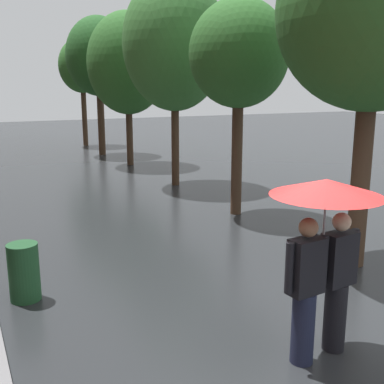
{
  "coord_description": "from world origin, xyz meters",
  "views": [
    {
      "loc": [
        -3.33,
        -4.1,
        3.05
      ],
      "look_at": [
        0.08,
        2.64,
        1.35
      ],
      "focal_mm": 44.11,
      "sensor_mm": 36.0,
      "label": 1
    }
  ],
  "objects_px": {
    "street_tree_0": "(374,12)",
    "street_tree_5": "(82,66)",
    "couple_under_umbrella": "(324,237)",
    "street_tree_1": "(239,55)",
    "street_tree_4": "(98,57)",
    "street_tree_3": "(128,64)",
    "litter_bin": "(24,272)",
    "street_tree_2": "(174,44)"
  },
  "relations": [
    {
      "from": "street_tree_0",
      "to": "street_tree_2",
      "type": "bearing_deg",
      "value": 89.37
    },
    {
      "from": "street_tree_5",
      "to": "street_tree_1",
      "type": "bearing_deg",
      "value": -90.69
    },
    {
      "from": "street_tree_3",
      "to": "street_tree_4",
      "type": "xyz_separation_m",
      "value": [
        -0.18,
        3.28,
        0.41
      ]
    },
    {
      "from": "street_tree_3",
      "to": "street_tree_5",
      "type": "distance_m",
      "value": 6.94
    },
    {
      "from": "street_tree_4",
      "to": "litter_bin",
      "type": "relative_size",
      "value": 7.1
    },
    {
      "from": "street_tree_2",
      "to": "street_tree_4",
      "type": "bearing_deg",
      "value": 90.99
    },
    {
      "from": "street_tree_2",
      "to": "street_tree_5",
      "type": "relative_size",
      "value": 1.15
    },
    {
      "from": "street_tree_2",
      "to": "litter_bin",
      "type": "xyz_separation_m",
      "value": [
        -5.42,
        -6.47,
        -3.85
      ]
    },
    {
      "from": "street_tree_5",
      "to": "couple_under_umbrella",
      "type": "relative_size",
      "value": 2.62
    },
    {
      "from": "street_tree_1",
      "to": "street_tree_2",
      "type": "distance_m",
      "value": 3.84
    },
    {
      "from": "street_tree_5",
      "to": "litter_bin",
      "type": "distance_m",
      "value": 18.95
    },
    {
      "from": "street_tree_5",
      "to": "couple_under_umbrella",
      "type": "distance_m",
      "value": 21.15
    },
    {
      "from": "street_tree_0",
      "to": "street_tree_4",
      "type": "xyz_separation_m",
      "value": [
        -0.05,
        15.26,
        0.11
      ]
    },
    {
      "from": "street_tree_3",
      "to": "litter_bin",
      "type": "xyz_separation_m",
      "value": [
        -5.46,
        -10.84,
        -3.46
      ]
    },
    {
      "from": "street_tree_2",
      "to": "street_tree_1",
      "type": "bearing_deg",
      "value": -92.13
    },
    {
      "from": "street_tree_2",
      "to": "street_tree_0",
      "type": "bearing_deg",
      "value": -90.63
    },
    {
      "from": "street_tree_1",
      "to": "street_tree_4",
      "type": "height_order",
      "value": "street_tree_4"
    },
    {
      "from": "street_tree_0",
      "to": "couple_under_umbrella",
      "type": "height_order",
      "value": "street_tree_0"
    },
    {
      "from": "couple_under_umbrella",
      "to": "street_tree_1",
      "type": "bearing_deg",
      "value": 66.67
    },
    {
      "from": "street_tree_2",
      "to": "street_tree_3",
      "type": "xyz_separation_m",
      "value": [
        0.05,
        4.37,
        -0.39
      ]
    },
    {
      "from": "couple_under_umbrella",
      "to": "litter_bin",
      "type": "relative_size",
      "value": 2.45
    },
    {
      "from": "street_tree_3",
      "to": "litter_bin",
      "type": "distance_m",
      "value": 12.63
    },
    {
      "from": "litter_bin",
      "to": "street_tree_5",
      "type": "bearing_deg",
      "value": 72.93
    },
    {
      "from": "litter_bin",
      "to": "street_tree_1",
      "type": "bearing_deg",
      "value": 26.84
    },
    {
      "from": "street_tree_1",
      "to": "couple_under_umbrella",
      "type": "xyz_separation_m",
      "value": [
        -2.46,
        -5.72,
        -2.3
      ]
    },
    {
      "from": "street_tree_3",
      "to": "street_tree_4",
      "type": "bearing_deg",
      "value": 93.13
    },
    {
      "from": "street_tree_2",
      "to": "street_tree_3",
      "type": "bearing_deg",
      "value": 89.39
    },
    {
      "from": "couple_under_umbrella",
      "to": "litter_bin",
      "type": "bearing_deg",
      "value": 132.69
    },
    {
      "from": "street_tree_1",
      "to": "litter_bin",
      "type": "xyz_separation_m",
      "value": [
        -5.27,
        -2.67,
        -3.32
      ]
    },
    {
      "from": "street_tree_5",
      "to": "street_tree_3",
      "type": "bearing_deg",
      "value": -89.96
    },
    {
      "from": "street_tree_1",
      "to": "street_tree_3",
      "type": "relative_size",
      "value": 0.86
    },
    {
      "from": "street_tree_2",
      "to": "street_tree_4",
      "type": "height_order",
      "value": "street_tree_2"
    },
    {
      "from": "street_tree_2",
      "to": "litter_bin",
      "type": "height_order",
      "value": "street_tree_2"
    },
    {
      "from": "street_tree_0",
      "to": "litter_bin",
      "type": "xyz_separation_m",
      "value": [
        -5.33,
        1.14,
        -3.76
      ]
    },
    {
      "from": "couple_under_umbrella",
      "to": "street_tree_5",
      "type": "bearing_deg",
      "value": 82.75
    },
    {
      "from": "street_tree_5",
      "to": "street_tree_0",
      "type": "bearing_deg",
      "value": -90.38
    },
    {
      "from": "street_tree_2",
      "to": "street_tree_3",
      "type": "distance_m",
      "value": 4.39
    },
    {
      "from": "street_tree_2",
      "to": "street_tree_4",
      "type": "xyz_separation_m",
      "value": [
        -0.13,
        7.65,
        0.02
      ]
    },
    {
      "from": "street_tree_0",
      "to": "street_tree_5",
      "type": "distance_m",
      "value": 18.92
    },
    {
      "from": "street_tree_0",
      "to": "street_tree_2",
      "type": "height_order",
      "value": "street_tree_2"
    },
    {
      "from": "street_tree_3",
      "to": "street_tree_5",
      "type": "xyz_separation_m",
      "value": [
        -0.0,
        6.94,
        0.16
      ]
    },
    {
      "from": "street_tree_1",
      "to": "street_tree_4",
      "type": "bearing_deg",
      "value": 89.96
    }
  ]
}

